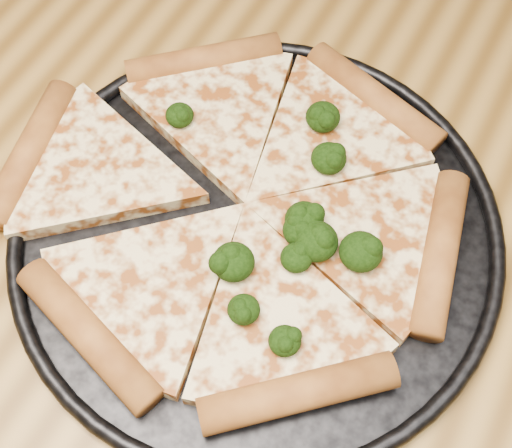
% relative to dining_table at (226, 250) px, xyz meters
% --- Properties ---
extents(ground, '(4.00, 4.00, 0.00)m').
position_rel_dining_table_xyz_m(ground, '(0.00, 0.00, -0.66)').
color(ground, brown).
rests_on(ground, ground).
extents(dining_table, '(1.20, 0.90, 0.75)m').
position_rel_dining_table_xyz_m(dining_table, '(0.00, 0.00, 0.00)').
color(dining_table, olive).
rests_on(dining_table, ground).
extents(pizza_pan, '(0.39, 0.39, 0.02)m').
position_rel_dining_table_xyz_m(pizza_pan, '(0.04, -0.01, 0.10)').
color(pizza_pan, black).
rests_on(pizza_pan, dining_table).
extents(pizza, '(0.39, 0.36, 0.03)m').
position_rel_dining_table_xyz_m(pizza, '(0.02, -0.01, 0.11)').
color(pizza, beige).
rests_on(pizza, pizza_pan).
extents(broccoli_florets, '(0.21, 0.21, 0.03)m').
position_rel_dining_table_xyz_m(broccoli_florets, '(0.07, -0.00, 0.12)').
color(broccoli_florets, black).
rests_on(broccoli_florets, pizza).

